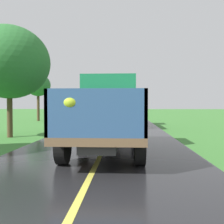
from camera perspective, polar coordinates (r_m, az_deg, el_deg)
name	(u,v)px	position (r m, az deg, el deg)	size (l,w,h in m)	color
banana_truck_near	(107,111)	(9.26, -1.15, 0.18)	(2.38, 5.86, 2.80)	#2D2D30
banana_truck_far	(124,108)	(20.41, 2.71, 0.95)	(2.38, 5.81, 2.80)	#2D2D30
roadside_tree_near_left	(9,62)	(14.57, -22.07, 10.27)	(4.22, 4.22, 5.84)	#4C3823
roadside_tree_far_left	(38,85)	(28.23, -16.25, 5.75)	(2.60, 2.60, 4.98)	#4C3823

